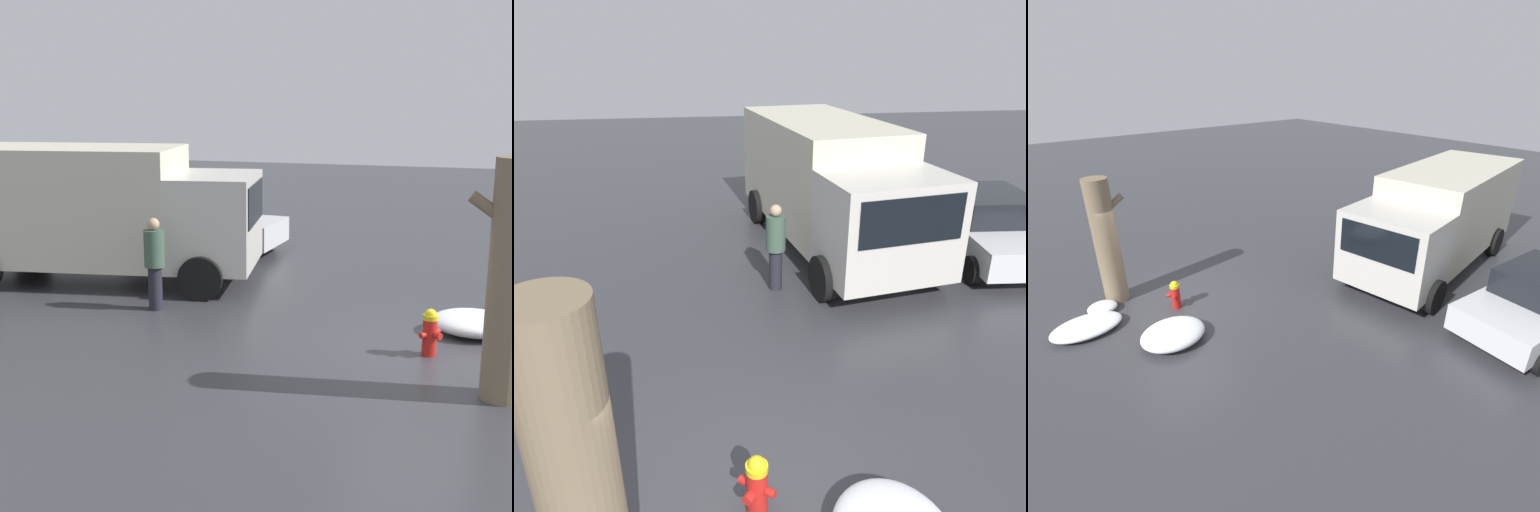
% 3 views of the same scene
% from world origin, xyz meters
% --- Properties ---
extents(ground_plane, '(60.00, 60.00, 0.00)m').
position_xyz_m(ground_plane, '(0.00, 0.00, 0.00)').
color(ground_plane, '#38383D').
extents(fire_hydrant, '(0.37, 0.39, 0.76)m').
position_xyz_m(fire_hydrant, '(-0.00, 0.00, 0.39)').
color(fire_hydrant, red).
rests_on(fire_hydrant, ground_plane).
extents(tree_trunk, '(0.91, 0.60, 3.27)m').
position_xyz_m(tree_trunk, '(-1.04, 1.39, 1.65)').
color(tree_trunk, '#7F6B51').
rests_on(tree_trunk, ground_plane).
extents(delivery_truck, '(7.21, 3.49, 2.94)m').
position_xyz_m(delivery_truck, '(7.38, -2.67, 1.61)').
color(delivery_truck, beige).
rests_on(delivery_truck, ground_plane).
extents(pedestrian, '(0.39, 0.39, 1.78)m').
position_xyz_m(pedestrian, '(5.16, -1.03, 0.97)').
color(pedestrian, '#23232D').
rests_on(pedestrian, ground_plane).
extents(parked_car, '(4.16, 2.31, 1.50)m').
position_xyz_m(parked_car, '(6.10, -6.12, 0.76)').
color(parked_car, silver).
rests_on(parked_car, ground_plane).
extents(snow_pile_by_hydrant, '(1.59, 1.02, 0.28)m').
position_xyz_m(snow_pile_by_hydrant, '(-2.09, 0.34, 0.14)').
color(snow_pile_by_hydrant, white).
rests_on(snow_pile_by_hydrant, ground_plane).
extents(snow_pile_curbside, '(1.44, 1.23, 0.39)m').
position_xyz_m(snow_pile_curbside, '(-0.67, -1.27, 0.19)').
color(snow_pile_curbside, white).
rests_on(snow_pile_curbside, ground_plane).
extents(snow_pile_by_tree, '(0.71, 0.61, 0.25)m').
position_xyz_m(snow_pile_by_tree, '(-1.55, 0.98, 0.12)').
color(snow_pile_by_tree, white).
rests_on(snow_pile_by_tree, ground_plane).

